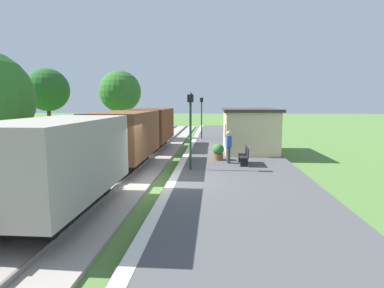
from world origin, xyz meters
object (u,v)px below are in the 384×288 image
bench_near_hut (245,155)px  bench_down_platform (233,135)px  tree_field_left (120,92)px  freight_train (124,138)px  tree_trackside_far (48,90)px  person_waiting (228,146)px  lamp_post_far (202,110)px  station_hut (249,129)px  lamp_post_near (190,116)px  potted_planter (218,152)px

bench_near_hut → bench_down_platform: 10.11m
bench_down_platform → tree_field_left: tree_field_left is taller
freight_train → tree_trackside_far: (-7.75, 7.03, 2.65)m
bench_down_platform → person_waiting: bearing=-94.8°
bench_near_hut → person_waiting: 0.99m
freight_train → tree_field_left: size_ratio=3.11×
bench_down_platform → lamp_post_far: lamp_post_far is taller
tree_field_left → station_hut: bearing=-31.6°
station_hut → lamp_post_far: size_ratio=1.57×
bench_down_platform → tree_trackside_far: tree_trackside_far is taller
station_hut → tree_field_left: (-10.73, 6.59, 2.72)m
lamp_post_near → tree_field_left: tree_field_left is taller
person_waiting → lamp_post_far: bearing=-92.9°
freight_train → potted_planter: size_ratio=21.18×
person_waiting → lamp_post_near: bearing=30.4°
bench_down_platform → bench_near_hut: bearing=-90.0°
freight_train → potted_planter: freight_train is taller
tree_field_left → tree_trackside_far: bearing=-126.3°
potted_planter → lamp_post_far: size_ratio=0.25×
freight_train → station_hut: (6.80, 5.66, -0.02)m
bench_near_hut → tree_trackside_far: tree_trackside_far is taller
potted_planter → freight_train: bearing=-157.7°
freight_train → station_hut: 8.85m
person_waiting → lamp_post_far: size_ratio=0.46×
station_hut → bench_down_platform: size_ratio=3.87×
bench_near_hut → lamp_post_near: size_ratio=0.41×
bench_down_platform → person_waiting: person_waiting is taller
station_hut → lamp_post_far: bearing=118.3°
lamp_post_near → bench_near_hut: bearing=28.3°
potted_planter → lamp_post_far: (-1.35, 10.08, 2.08)m
station_hut → potted_planter: station_hut is taller
freight_train → bench_near_hut: freight_train is taller
potted_planter → tree_field_left: tree_field_left is taller
freight_train → potted_planter: bearing=22.3°
lamp_post_near → tree_trackside_far: tree_trackside_far is taller
station_hut → lamp_post_near: lamp_post_near is taller
tree_trackside_far → tree_field_left: bearing=53.7°
potted_planter → lamp_post_near: 3.59m
bench_down_platform → potted_planter: (-1.35, -8.97, 0.00)m
bench_near_hut → lamp_post_near: (-2.70, -1.45, 2.08)m
station_hut → tree_trackside_far: (-14.55, 1.37, 2.67)m
lamp_post_near → tree_field_left: bearing=119.5°
person_waiting → lamp_post_far: (-1.88, 10.92, 1.62)m
bench_near_hut → lamp_post_far: 11.73m
bench_near_hut → tree_trackside_far: (-13.83, 6.24, 3.60)m
tree_trackside_far → person_waiting: bearing=-24.6°
freight_train → lamp_post_far: (3.38, 12.01, 1.12)m
station_hut → tree_trackside_far: 14.86m
freight_train → lamp_post_near: 3.62m
bench_down_platform → potted_planter: potted_planter is taller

